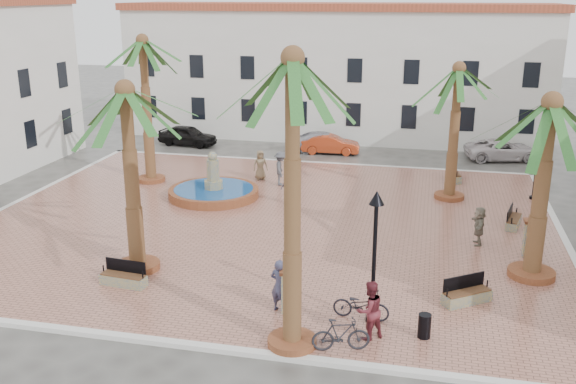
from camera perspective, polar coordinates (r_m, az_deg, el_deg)
name	(u,v)px	position (r m, az deg, el deg)	size (l,w,h in m)	color
ground	(267,224)	(29.66, -1.89, -2.82)	(120.00, 120.00, 0.00)	#56544F
plaza	(267,222)	(29.63, -1.89, -2.69)	(26.00, 22.00, 0.15)	#AC6C59
kerb_n	(311,163)	(39.89, 2.09, 2.60)	(26.30, 0.30, 0.16)	silver
kerb_s	(175,344)	(20.16, -9.97, -13.13)	(26.30, 0.30, 0.16)	silver
kerb_e	(567,245)	(29.37, 23.56, -4.37)	(0.30, 22.30, 0.16)	silver
kerb_w	(18,203)	(35.09, -22.90, -0.87)	(0.30, 22.30, 0.16)	silver
building_north	(335,70)	(47.77, 4.20, 10.73)	(30.40, 7.40, 9.50)	white
fountain	(214,191)	(33.14, -6.62, 0.12)	(4.62, 4.62, 2.39)	brown
palm_nw	(143,57)	(35.34, -12.74, 11.67)	(4.98, 4.98, 8.02)	brown
palm_sw	(127,114)	(23.52, -14.15, 6.75)	(5.37, 5.37, 7.18)	brown
palm_s	(293,91)	(17.10, 0.41, 8.97)	(4.78, 4.78, 8.77)	brown
palm_e	(549,127)	(23.96, 22.20, 5.37)	(5.54, 5.54, 6.87)	brown
palm_ne	(458,85)	(32.56, 14.86, 9.22)	(4.89, 4.89, 6.92)	brown
bench_s	(124,278)	(23.93, -14.40, -7.46)	(1.75, 0.69, 0.90)	gray
bench_se	(466,296)	(22.77, 15.58, -8.86)	(1.74, 1.48, 0.93)	gray
bench_e	(513,221)	(30.53, 19.39, -2.45)	(0.88, 1.74, 0.88)	gray
bench_ne	(453,175)	(37.09, 14.46, 1.47)	(0.86, 1.95, 0.99)	gray
lamppost_s	(375,235)	(19.86, 7.76, -3.78)	(0.48, 0.48, 4.38)	black
lamppost_e	(538,151)	(34.34, 21.34, 3.44)	(0.40, 0.40, 3.72)	black
bollard_se	(288,290)	(21.18, -0.04, -8.70)	(0.64, 0.64, 1.49)	gray
bollard_n	(295,153)	(39.31, 0.63, 3.51)	(0.50, 0.50, 1.31)	gray
bollard_e	(530,237)	(27.17, 20.68, -3.80)	(0.54, 0.54, 1.52)	gray
litter_bin	(424,326)	(20.30, 12.03, -11.56)	(0.39, 0.39, 0.77)	black
cyclist_a	(280,286)	(21.16, -0.76, -8.32)	(0.66, 0.43, 1.81)	#393A57
bicycle_a	(361,305)	(20.99, 6.51, -9.96)	(0.64, 1.83, 0.96)	black
cyclist_b	(370,310)	(19.75, 7.26, -10.37)	(0.90, 0.70, 1.86)	maroon
bicycle_b	(341,335)	(19.21, 4.72, -12.54)	(0.49, 1.72, 1.03)	black
pedestrian_fountain_a	(260,165)	(35.89, -2.47, 2.41)	(0.82, 0.53, 1.68)	#7C674A
pedestrian_fountain_b	(290,189)	(31.60, 0.19, 0.26)	(0.92, 0.38, 1.57)	navy
pedestrian_north	(281,168)	(34.78, -0.67, 2.11)	(1.21, 0.69, 1.87)	#494A4E
pedestrian_east	(479,226)	(27.75, 16.62, -2.89)	(1.52, 0.48, 1.64)	#776E5C
car_black	(188,135)	(45.29, -8.92, 4.99)	(1.66, 4.11, 1.40)	black
car_red	(331,144)	(42.53, 3.80, 4.26)	(1.33, 3.80, 1.25)	#B33A19
car_silver	(325,142)	(42.95, 3.34, 4.45)	(1.85, 4.55, 1.32)	#AEAEB7
car_white	(503,150)	(43.00, 18.56, 3.57)	(2.16, 4.69, 1.30)	silver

